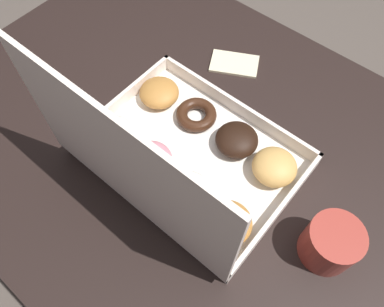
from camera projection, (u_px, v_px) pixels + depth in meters
The scene contains 5 objects.
ground_plane at pixel (195, 245), 1.39m from camera, with size 8.00×8.00×0.00m, color #564C44.
dining_table at pixel (197, 167), 0.86m from camera, with size 1.22×0.85×0.71m.
donut_box at pixel (182, 155), 0.71m from camera, with size 0.41×0.31×0.32m.
coffee_mug at pixel (331, 243), 0.63m from camera, with size 0.09×0.09×0.08m.
paper_napkin at pixel (234, 64), 0.89m from camera, with size 0.13×0.11×0.01m.
Camera 1 is at (-0.25, 0.32, 1.37)m, focal length 35.00 mm.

